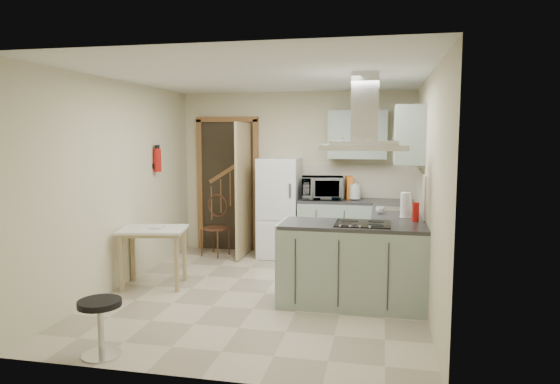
% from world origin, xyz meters
% --- Properties ---
extents(floor, '(4.20, 4.20, 0.00)m').
position_xyz_m(floor, '(0.00, 0.00, 0.00)').
color(floor, '#C3B398').
rests_on(floor, ground).
extents(ceiling, '(4.20, 4.20, 0.00)m').
position_xyz_m(ceiling, '(0.00, 0.00, 2.50)').
color(ceiling, silver).
rests_on(ceiling, back_wall).
extents(back_wall, '(3.60, 0.00, 3.60)m').
position_xyz_m(back_wall, '(0.00, 2.10, 1.25)').
color(back_wall, beige).
rests_on(back_wall, floor).
extents(left_wall, '(0.00, 4.20, 4.20)m').
position_xyz_m(left_wall, '(-1.80, 0.00, 1.25)').
color(left_wall, beige).
rests_on(left_wall, floor).
extents(right_wall, '(0.00, 4.20, 4.20)m').
position_xyz_m(right_wall, '(1.80, 0.00, 1.25)').
color(right_wall, beige).
rests_on(right_wall, floor).
extents(doorway, '(1.10, 0.12, 2.10)m').
position_xyz_m(doorway, '(-1.10, 2.07, 1.05)').
color(doorway, brown).
rests_on(doorway, floor).
extents(fridge, '(0.60, 0.60, 1.50)m').
position_xyz_m(fridge, '(-0.20, 1.80, 0.75)').
color(fridge, white).
rests_on(fridge, floor).
extents(counter_back, '(1.08, 0.60, 0.90)m').
position_xyz_m(counter_back, '(0.66, 1.80, 0.45)').
color(counter_back, '#9EB2A0').
rests_on(counter_back, floor).
extents(counter_right, '(0.60, 1.95, 0.90)m').
position_xyz_m(counter_right, '(1.50, 1.12, 0.45)').
color(counter_right, '#9EB2A0').
rests_on(counter_right, floor).
extents(splashback, '(1.68, 0.02, 0.50)m').
position_xyz_m(splashback, '(0.96, 2.09, 1.15)').
color(splashback, beige).
rests_on(splashback, counter_back).
extents(wall_cabinet_back, '(0.85, 0.35, 0.70)m').
position_xyz_m(wall_cabinet_back, '(0.95, 1.93, 1.85)').
color(wall_cabinet_back, '#9EB2A0').
rests_on(wall_cabinet_back, back_wall).
extents(wall_cabinet_right, '(0.35, 0.90, 0.70)m').
position_xyz_m(wall_cabinet_right, '(1.62, 0.85, 1.85)').
color(wall_cabinet_right, '#9EB2A0').
rests_on(wall_cabinet_right, right_wall).
extents(peninsula, '(1.55, 0.65, 0.90)m').
position_xyz_m(peninsula, '(1.02, -0.18, 0.45)').
color(peninsula, '#9EB2A0').
rests_on(peninsula, floor).
extents(hob, '(0.58, 0.50, 0.01)m').
position_xyz_m(hob, '(1.12, -0.18, 0.91)').
color(hob, black).
rests_on(hob, peninsula).
extents(extractor_hood, '(0.90, 0.55, 0.10)m').
position_xyz_m(extractor_hood, '(1.12, -0.18, 1.72)').
color(extractor_hood, silver).
rests_on(extractor_hood, ceiling).
extents(sink, '(0.45, 0.40, 0.01)m').
position_xyz_m(sink, '(1.50, 0.95, 0.91)').
color(sink, silver).
rests_on(sink, counter_right).
extents(fire_extinguisher, '(0.10, 0.10, 0.32)m').
position_xyz_m(fire_extinguisher, '(-1.74, 0.90, 1.50)').
color(fire_extinguisher, '#B2140F').
rests_on(fire_extinguisher, left_wall).
extents(drop_leaf_table, '(0.87, 0.72, 0.72)m').
position_xyz_m(drop_leaf_table, '(-1.39, 0.00, 0.36)').
color(drop_leaf_table, tan).
rests_on(drop_leaf_table, floor).
extents(bentwood_chair, '(0.47, 0.47, 0.85)m').
position_xyz_m(bentwood_chair, '(-1.17, 1.64, 0.42)').
color(bentwood_chair, '#4D2C19').
rests_on(bentwood_chair, floor).
extents(stool, '(0.48, 0.48, 0.48)m').
position_xyz_m(stool, '(-0.97, -1.88, 0.24)').
color(stool, black).
rests_on(stool, floor).
extents(microwave, '(0.66, 0.49, 0.34)m').
position_xyz_m(microwave, '(0.45, 1.79, 1.07)').
color(microwave, black).
rests_on(microwave, counter_back).
extents(kettle, '(0.21, 0.21, 0.24)m').
position_xyz_m(kettle, '(0.93, 1.80, 1.02)').
color(kettle, white).
rests_on(kettle, counter_back).
extents(cereal_box, '(0.14, 0.24, 0.34)m').
position_xyz_m(cereal_box, '(0.83, 1.90, 1.07)').
color(cereal_box, orange).
rests_on(cereal_box, counter_back).
extents(soap_bottle, '(0.10, 0.10, 0.18)m').
position_xyz_m(soap_bottle, '(1.66, 1.25, 0.99)').
color(soap_bottle, '#B8BBC5').
rests_on(soap_bottle, counter_right).
extents(paper_towel, '(0.13, 0.13, 0.30)m').
position_xyz_m(paper_towel, '(1.59, 0.33, 1.05)').
color(paper_towel, white).
rests_on(paper_towel, counter_right).
extents(cup, '(0.12, 0.12, 0.09)m').
position_xyz_m(cup, '(1.31, 0.57, 0.94)').
color(cup, white).
rests_on(cup, counter_right).
extents(red_bottle, '(0.09, 0.09, 0.21)m').
position_xyz_m(red_bottle, '(1.69, 0.08, 1.01)').
color(red_bottle, red).
rests_on(red_bottle, peninsula).
extents(book, '(0.17, 0.21, 0.09)m').
position_xyz_m(book, '(-1.44, 0.04, 0.77)').
color(book, '#A34136').
rests_on(book, drop_leaf_table).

